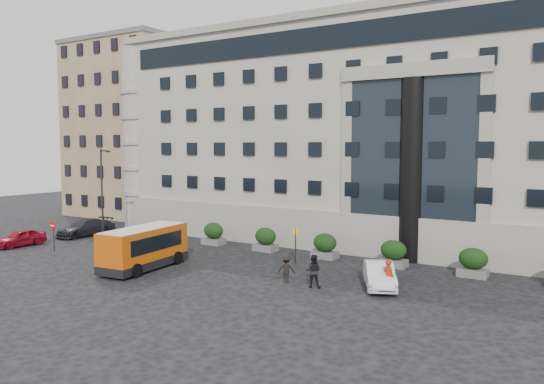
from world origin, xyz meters
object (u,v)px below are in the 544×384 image
Objects in this scene: no_entry_sign at (53,230)px; parked_car_d at (194,217)px; pedestrian_b at (313,271)px; street_lamp at (102,192)px; parked_car_c at (84,228)px; pedestrian_a at (389,277)px; hedge_e at (473,262)px; pedestrian_c at (286,269)px; hedge_a at (213,233)px; parked_car_a at (20,238)px; hedge_d at (393,253)px; hedge_c at (325,246)px; minibus at (144,246)px; parked_car_b at (93,228)px; white_taxi at (379,275)px; red_truck at (197,207)px; hedge_b at (266,239)px; bus_stop_sign at (296,240)px.

parked_car_d is (-0.14, 17.04, -0.96)m from no_entry_sign.
pedestrian_b is at bearing 3.15° from no_entry_sign.
street_lamp is 6.19m from parked_car_c.
pedestrian_a is at bearing 173.82° from pedestrian_b.
hedge_e reaches higher than pedestrian_c.
hedge_a is 18.81m from pedestrian_a.
hedge_d is at bearing 18.88° from parked_car_a.
street_lamp reaches higher than hedge_c.
hedge_d is at bearing 28.25° from minibus.
pedestrian_b is (26.06, -5.56, 0.32)m from parked_car_b.
hedge_c is 1.00× the size of hedge_e.
pedestrian_a reaches higher than hedge_c.
pedestrian_b reaches higher than pedestrian_a.
parked_car_d is 29.27m from white_taxi.
hedge_c is at bearing 41.27° from minibus.
pedestrian_b is at bearing 4.48° from parked_car_a.
red_truck reaches higher than parked_car_a.
pedestrian_c is (19.46, -2.71, -3.54)m from street_lamp.
parked_car_c is (-4.72, 1.77, -3.60)m from street_lamp.
parked_car_a is at bearing -164.91° from hedge_e.
parked_car_a is (-18.20, -9.12, -0.23)m from hedge_b.
hedge_b is at bearing 180.00° from hedge_d.
hedge_a is 1.00× the size of hedge_e.
hedge_e is 32.58m from red_truck.
white_taxi reaches higher than parked_car_b.
street_lamp reaches higher than hedge_e.
red_truck is 3.50× the size of pedestrian_c.
hedge_e is 7.31m from pedestrian_a.
no_entry_sign reaches higher than parked_car_d.
hedge_b is 14.41m from street_lamp.
street_lamp is 1.51× the size of parked_car_c.
no_entry_sign is at bearing -155.51° from hedge_c.
bus_stop_sign reaches higher than hedge_c.
pedestrian_a reaches higher than hedge_d.
pedestrian_b is at bearing -68.41° from hedge_c.
bus_stop_sign is at bearing -33.07° from hedge_b.
minibus reaches higher than parked_car_a.
street_lamp reaches higher than minibus.
pedestrian_a is at bearing 158.33° from pedestrian_c.
hedge_c is 25.11m from parked_car_a.
red_truck is at bearing 154.18° from hedge_c.
no_entry_sign is at bearing -54.54° from parked_car_b.
red_truck is at bearing 123.44° from white_taxi.
hedge_e is 0.45× the size of parked_car_a.
red_truck is (-2.28, 14.77, -2.79)m from street_lamp.
pedestrian_a reaches higher than white_taxi.
no_entry_sign is at bearing -55.74° from parked_car_c.
parked_car_d is (-19.54, 8.20, -0.23)m from hedge_c.
no_entry_sign is (-18.50, -6.04, -0.08)m from bus_stop_sign.
pedestrian_c reaches higher than parked_car_a.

